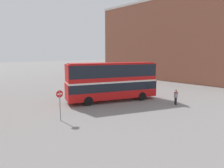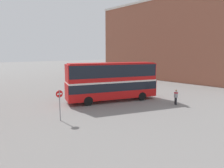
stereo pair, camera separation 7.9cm
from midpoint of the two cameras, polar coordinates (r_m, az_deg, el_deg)
name	(u,v)px [view 2 (the right image)]	position (r m, az deg, el deg)	size (l,w,h in m)	color
ground_plane	(104,101)	(24.75, -2.25, -4.93)	(240.00, 240.00, 0.00)	gray
building_row_right	(172,40)	(48.60, 16.89, 11.86)	(10.49, 35.09, 17.47)	#935642
double_decker_bus	(112,79)	(24.41, 0.09, 1.35)	(11.31, 6.48, 4.72)	red
pedestrian_foreground	(176,95)	(24.02, 17.89, -3.13)	(0.61, 0.61, 1.77)	#232328
parked_car_kerb_near	(123,81)	(36.38, 3.28, 0.73)	(4.22, 2.24, 1.47)	silver
no_entry_sign	(60,100)	(17.93, -14.62, -4.53)	(0.65, 0.08, 2.73)	gray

